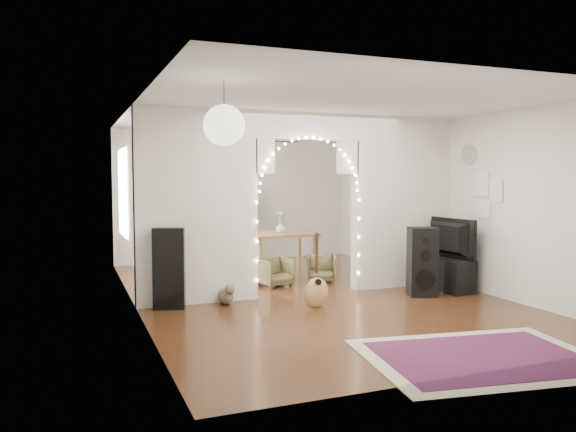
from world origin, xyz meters
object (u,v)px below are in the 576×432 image
object	(u,v)px
floor_speaker	(422,262)
dining_chair_right	(321,269)
media_console	(444,274)
dining_table	(281,237)
bookcase	(221,228)
dining_chair_left	(275,272)
acoustic_guitar	(316,280)

from	to	relation	value
floor_speaker	dining_chair_right	xyz separation A→B (m)	(-0.90, 1.58, -0.29)
dining_chair_right	media_console	bearing A→B (deg)	-18.97
media_console	dining_table	distance (m)	2.92
floor_speaker	bookcase	size ratio (longest dim) A/B	0.73
floor_speaker	dining_chair_right	distance (m)	1.84
bookcase	dining_table	xyz separation A→B (m)	(0.62, -1.82, -0.02)
floor_speaker	dining_table	xyz separation A→B (m)	(-1.30, 2.45, 0.18)
bookcase	media_console	bearing A→B (deg)	-67.72
floor_speaker	dining_chair_left	xyz separation A→B (m)	(-1.77, 1.49, -0.28)
dining_chair_left	dining_chair_right	size ratio (longest dim) A/B	1.04
acoustic_guitar	dining_chair_left	size ratio (longest dim) A/B	1.70
floor_speaker	dining_table	distance (m)	2.78
acoustic_guitar	dining_chair_left	world-z (taller)	acoustic_guitar
dining_table	dining_chair_left	size ratio (longest dim) A/B	2.44
floor_speaker	dining_chair_left	world-z (taller)	floor_speaker
media_console	bookcase	size ratio (longest dim) A/B	0.72
acoustic_guitar	floor_speaker	bearing A→B (deg)	18.94
floor_speaker	dining_chair_left	distance (m)	2.33
floor_speaker	bookcase	world-z (taller)	bookcase
media_console	bookcase	bearing A→B (deg)	117.40
dining_chair_left	floor_speaker	bearing A→B (deg)	-54.60
media_console	dining_table	bearing A→B (deg)	126.11
dining_chair_left	media_console	bearing A→B (deg)	-42.00
dining_chair_right	floor_speaker	bearing A→B (deg)	-37.75
bookcase	acoustic_guitar	bearing A→B (deg)	-97.64
acoustic_guitar	dining_table	bearing A→B (deg)	95.00
dining_chair_left	dining_chair_right	distance (m)	0.87
dining_table	dining_chair_right	bearing A→B (deg)	-67.74
media_console	dining_chair_left	distance (m)	2.66
floor_speaker	dining_chair_right	size ratio (longest dim) A/B	2.10
bookcase	dining_chair_left	world-z (taller)	bookcase
floor_speaker	dining_chair_right	bearing A→B (deg)	138.96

